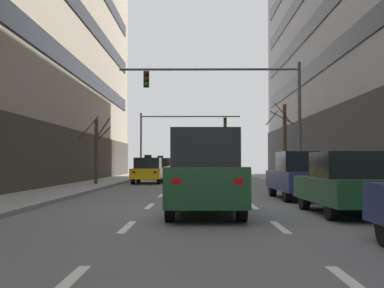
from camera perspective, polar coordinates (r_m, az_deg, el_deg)
name	(u,v)px	position (r m, az deg, el deg)	size (l,w,h in m)	color
ground_plane	(202,213)	(13.67, 1.14, -7.80)	(120.00, 120.00, 0.00)	slate
lane_stripe_l1_s2	(65,284)	(5.95, -14.20, -15.21)	(0.16, 2.00, 0.01)	silver
lane_stripe_l1_s3	(127,227)	(10.79, -7.35, -9.29)	(0.16, 2.00, 0.01)	silver
lane_stripe_l1_s4	(150,206)	(15.73, -4.84, -7.03)	(0.16, 2.00, 0.01)	silver
lane_stripe_l1_s5	(161,195)	(20.70, -3.54, -5.84)	(0.16, 2.00, 0.01)	silver
lane_stripe_l1_s6	(168,189)	(25.68, -2.75, -5.12)	(0.16, 2.00, 0.01)	silver
lane_stripe_l1_s7	(173,185)	(30.67, -2.22, -4.63)	(0.16, 2.00, 0.01)	silver
lane_stripe_l1_s8	(176,181)	(35.66, -1.83, -4.27)	(0.16, 2.00, 0.01)	silver
lane_stripe_l1_s9	(178,179)	(40.65, -1.54, -4.00)	(0.16, 2.00, 0.01)	silver
lane_stripe_l1_s10	(180,177)	(45.65, -1.32, -3.79)	(0.16, 2.00, 0.01)	silver
lane_stripe_l2_s2	(355,285)	(6.02, 18.02, -14.99)	(0.16, 2.00, 0.01)	silver
lane_stripe_l2_s3	(280,227)	(10.83, 9.94, -9.25)	(0.16, 2.00, 0.01)	silver
lane_stripe_l2_s4	(253,206)	(15.76, 6.94, -7.01)	(0.16, 2.00, 0.01)	silver
lane_stripe_l2_s5	(239,195)	(20.72, 5.39, -5.83)	(0.16, 2.00, 0.01)	silver
lane_stripe_l2_s6	(231,189)	(25.70, 4.44, -5.11)	(0.16, 2.00, 0.01)	silver
lane_stripe_l2_s7	(225,185)	(30.68, 3.80, -4.62)	(0.16, 2.00, 0.01)	silver
lane_stripe_l2_s8	(221,181)	(35.67, 3.34, -4.27)	(0.16, 2.00, 0.01)	silver
lane_stripe_l2_s9	(218,179)	(40.66, 2.99, -4.00)	(0.16, 2.00, 0.01)	silver
lane_stripe_l2_s10	(216,177)	(45.66, 2.72, -3.79)	(0.16, 2.00, 0.01)	silver
car_driving_0	(204,173)	(12.89, 1.38, -3.32)	(1.94, 4.52, 2.18)	black
taxi_driving_1	(148,171)	(32.53, -5.00, -3.04)	(1.89, 4.43, 1.84)	black
taxi_driving_2	(160,169)	(41.66, -3.61, -2.80)	(2.01, 4.61, 1.90)	black
car_parked_1	(347,184)	(13.64, 17.22, -4.34)	(1.92, 4.39, 1.63)	black
car_parked_2	(302,176)	(18.97, 12.43, -3.55)	(2.05, 4.70, 1.75)	black
traffic_signal_0	(244,98)	(26.35, 5.90, 5.18)	(9.48, 0.35, 6.45)	#4C4C51
traffic_signal_1	(173,131)	(45.77, -2.16, 1.50)	(9.12, 0.34, 5.72)	#4C4C51
street_tree_0	(284,140)	(34.99, 10.44, 0.44)	(1.80, 2.41, 5.28)	#4C3823
street_tree_1	(96,148)	(29.43, -10.81, -0.48)	(1.90, 1.21, 3.99)	#4C3823
pedestrian_0	(320,170)	(23.30, 14.30, -2.92)	(0.21, 0.53, 1.50)	black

